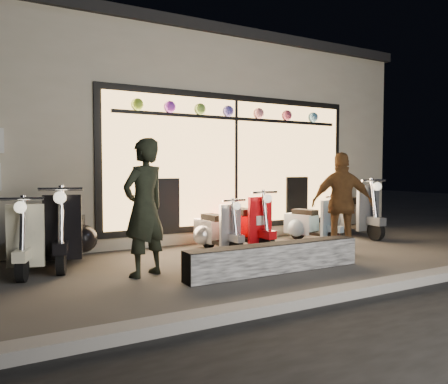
# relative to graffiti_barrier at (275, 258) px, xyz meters

# --- Properties ---
(ground) EXTENTS (40.00, 40.00, 0.00)m
(ground) POSITION_rel_graffiti_barrier_xyz_m (0.09, 0.65, -0.20)
(ground) COLOR #383533
(ground) RESTS_ON ground
(kerb) EXTENTS (40.00, 0.25, 0.12)m
(kerb) POSITION_rel_graffiti_barrier_xyz_m (0.09, -1.35, -0.14)
(kerb) COLOR slate
(kerb) RESTS_ON ground
(shop_building) EXTENTS (10.20, 6.23, 4.20)m
(shop_building) POSITION_rel_graffiti_barrier_xyz_m (0.09, 5.63, 1.90)
(shop_building) COLOR beige
(shop_building) RESTS_ON ground
(graffiti_barrier) EXTENTS (2.67, 0.28, 0.40)m
(graffiti_barrier) POSITION_rel_graffiti_barrier_xyz_m (0.00, 0.00, 0.00)
(graffiti_barrier) COLOR black
(graffiti_barrier) RESTS_ON ground
(scooter_silver) EXTENTS (0.46, 1.24, 0.89)m
(scooter_silver) POSITION_rel_graffiti_barrier_xyz_m (0.05, 1.87, 0.16)
(scooter_silver) COLOR black
(scooter_silver) RESTS_ON ground
(scooter_red) EXTENTS (0.47, 1.40, 1.01)m
(scooter_red) POSITION_rel_graffiti_barrier_xyz_m (0.60, 1.84, 0.20)
(scooter_red) COLOR black
(scooter_red) RESTS_ON ground
(scooter_black) EXTENTS (0.76, 1.58, 1.12)m
(scooter_black) POSITION_rel_graffiti_barrier_xyz_m (-2.39, 2.04, 0.25)
(scooter_black) COLOR black
(scooter_black) RESTS_ON ground
(scooter_cream) EXTENTS (0.74, 1.42, 1.02)m
(scooter_cream) POSITION_rel_graffiti_barrier_xyz_m (-2.86, 1.80, 0.21)
(scooter_cream) COLOR black
(scooter_cream) RESTS_ON ground
(scooter_blue) EXTENTS (0.62, 1.23, 0.88)m
(scooter_blue) POSITION_rel_graffiti_barrier_xyz_m (2.11, 1.88, 0.15)
(scooter_blue) COLOR black
(scooter_blue) RESTS_ON ground
(scooter_grey) EXTENTS (0.60, 1.63, 1.16)m
(scooter_grey) POSITION_rel_graffiti_barrier_xyz_m (3.38, 2.06, 0.27)
(scooter_grey) COLOR black
(scooter_grey) RESTS_ON ground
(man) EXTENTS (0.78, 0.67, 1.82)m
(man) POSITION_rel_graffiti_barrier_xyz_m (-1.63, 0.68, 0.71)
(man) COLOR black
(man) RESTS_ON ground
(woman) EXTENTS (1.06, 0.89, 1.70)m
(woman) POSITION_rel_graffiti_barrier_xyz_m (1.73, 0.52, 0.65)
(woman) COLOR brown
(woman) RESTS_ON ground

